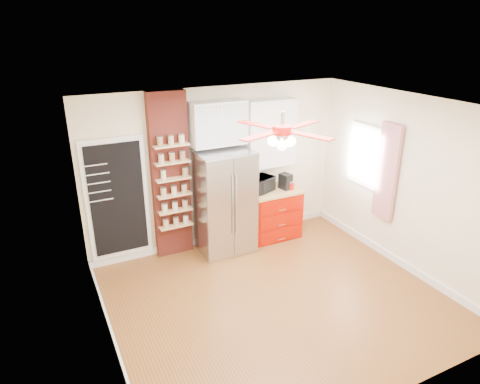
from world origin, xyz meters
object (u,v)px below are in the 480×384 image
coffee_maker (285,181)px  pantry_jar_oats (163,175)px  red_cabinet (273,213)px  fridge (224,202)px  canister_left (291,186)px  ceiling_fan (282,130)px  toaster_oven (260,184)px

coffee_maker → pantry_jar_oats: pantry_jar_oats is taller
pantry_jar_oats → red_cabinet: bearing=-3.7°
fridge → coffee_maker: bearing=0.2°
red_cabinet → pantry_jar_oats: 2.16m
canister_left → pantry_jar_oats: bearing=173.4°
pantry_jar_oats → fridge: bearing=-10.5°
fridge → ceiling_fan: size_ratio=1.25×
red_cabinet → coffee_maker: 0.62m
ceiling_fan → coffee_maker: 2.43m
fridge → red_cabinet: size_ratio=1.86×
fridge → pantry_jar_oats: 1.12m
ceiling_fan → pantry_jar_oats: (-1.00, 1.80, -0.98)m
red_cabinet → pantry_jar_oats: (-1.92, 0.12, 0.99)m
canister_left → fridge: bearing=176.4°
fridge → canister_left: bearing=-3.6°
coffee_maker → fridge: bearing=167.1°
fridge → coffee_maker: fridge is taller
red_cabinet → toaster_oven: bearing=171.8°
red_cabinet → coffee_maker: size_ratio=3.44×
red_cabinet → ceiling_fan: size_ratio=0.67×
canister_left → pantry_jar_oats: (-2.20, 0.25, 0.47)m
fridge → ceiling_fan: ceiling_fan is taller
coffee_maker → red_cabinet: bearing=154.9°
toaster_oven → coffee_maker: 0.47m
ceiling_fan → toaster_oven: ceiling_fan is taller
toaster_oven → coffee_maker: size_ratio=1.73×
coffee_maker → pantry_jar_oats: bearing=162.3°
canister_left → pantry_jar_oats: pantry_jar_oats is taller
fridge → pantry_jar_oats: size_ratio=12.54×
toaster_oven → pantry_jar_oats: size_ratio=3.38×
fridge → pantry_jar_oats: (-0.95, 0.17, 0.57)m
fridge → toaster_oven: size_ratio=3.71×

